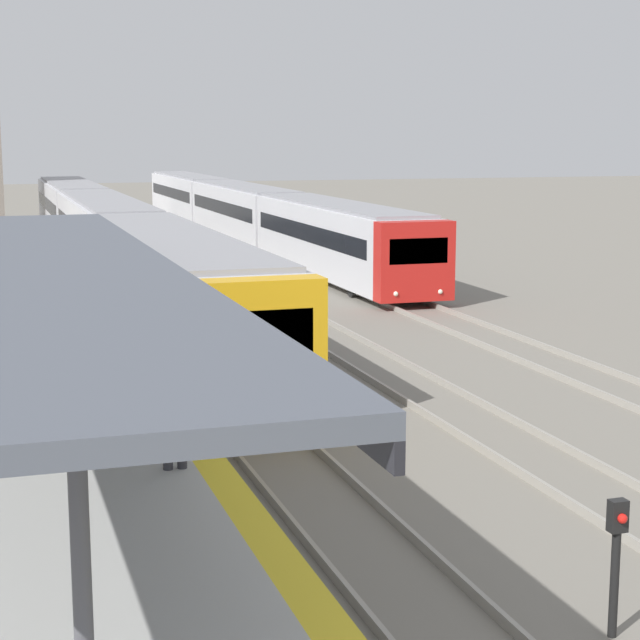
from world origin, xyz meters
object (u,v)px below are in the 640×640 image
at_px(person_on_platform, 174,401).
at_px(train_near, 107,233).
at_px(signal_post_near, 616,552).
at_px(train_far, 245,211).

height_order(person_on_platform, train_near, train_near).
bearing_deg(person_on_platform, signal_post_near, -50.04).
distance_m(person_on_platform, train_near, 27.97).
xyz_separation_m(person_on_platform, signal_post_near, (4.01, -4.78, -0.85)).
bearing_deg(signal_post_near, train_far, 81.46).
bearing_deg(train_far, signal_post_near, -98.54).
height_order(train_near, train_far, train_near).
bearing_deg(train_far, train_near, -126.15).
relative_size(person_on_platform, signal_post_near, 1.05).
relative_size(train_near, signal_post_near, 30.12).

